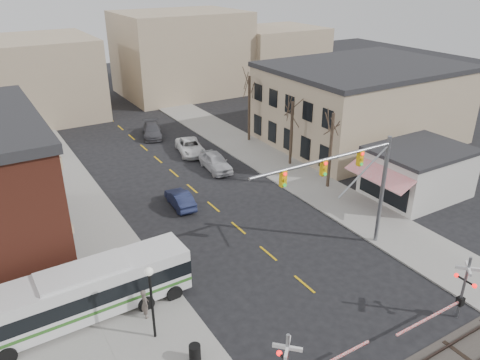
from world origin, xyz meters
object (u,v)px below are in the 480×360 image
pedestrian_near (145,303)px  pedestrian_far (95,276)px  street_lamp (151,289)px  rr_crossing_east (458,291)px  trash_bin (195,353)px  traffic_signal_mast (353,177)px  car_c (190,147)px  transit_bus (85,292)px  car_b (180,199)px  car_d (152,131)px  car_a (215,162)px

pedestrian_near → pedestrian_far: size_ratio=0.95×
pedestrian_near → street_lamp: bearing=178.7°
rr_crossing_east → trash_bin: bearing=161.0°
traffic_signal_mast → trash_bin: bearing=-165.5°
trash_bin → car_c: 28.72m
transit_bus → traffic_signal_mast: (16.77, -2.68, 4.07)m
transit_bus → pedestrian_near: (2.72, -1.76, -0.71)m
pedestrian_near → car_b: bearing=-29.0°
transit_bus → pedestrian_near: bearing=-32.9°
car_c → pedestrian_far: (-14.86, -17.75, 0.34)m
car_c → rr_crossing_east: bearing=-74.7°
traffic_signal_mast → car_d: size_ratio=2.20×
traffic_signal_mast → car_a: size_ratio=2.24×
car_b → pedestrian_near: bearing=61.6°
car_d → pedestrian_near: (-11.70, -28.77, 0.29)m
pedestrian_near → car_c: bearing=-27.5°
car_d → pedestrian_far: (-13.40, -24.84, 0.34)m
street_lamp → traffic_signal_mast: bearing=3.3°
car_c → transit_bus: bearing=-116.0°
traffic_signal_mast → pedestrian_near: size_ratio=6.12×
street_lamp → trash_bin: (1.11, -2.56, -2.68)m
car_a → pedestrian_far: (-15.08, -12.55, 0.23)m
pedestrian_far → pedestrian_near: bearing=-106.6°
transit_bus → pedestrian_far: 2.50m
car_b → pedestrian_far: 11.60m
traffic_signal_mast → street_lamp: traffic_signal_mast is taller
street_lamp → trash_bin: 3.87m
traffic_signal_mast → rr_crossing_east: bearing=-85.8°
transit_bus → street_lamp: bearing=-53.8°
car_c → street_lamp: bearing=-107.0°
traffic_signal_mast → rr_crossing_east: traffic_signal_mast is taller
street_lamp → pedestrian_near: size_ratio=2.46×
rr_crossing_east → car_d: (-2.93, 37.79, -1.25)m
street_lamp → transit_bus: bearing=126.2°
car_a → car_d: 12.40m
trash_bin → pedestrian_far: (-2.64, 8.24, 0.49)m
street_lamp → pedestrian_far: size_ratio=2.34×
rr_crossing_east → car_a: bearing=92.8°
car_a → rr_crossing_east: bearing=-81.8°
rr_crossing_east → car_b: rr_crossing_east is taller
transit_bus → car_c: 25.51m
trash_bin → car_d: bearing=72.0°
traffic_signal_mast → transit_bus: bearing=170.9°
rr_crossing_east → transit_bus: bearing=148.2°
car_d → street_lamp: bearing=-93.2°
rr_crossing_east → car_a: rr_crossing_east is taller
trash_bin → car_a: bearing=59.1°
trash_bin → car_c: size_ratio=0.17×
transit_bus → rr_crossing_east: rr_crossing_east is taller
rr_crossing_east → car_a: 25.56m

